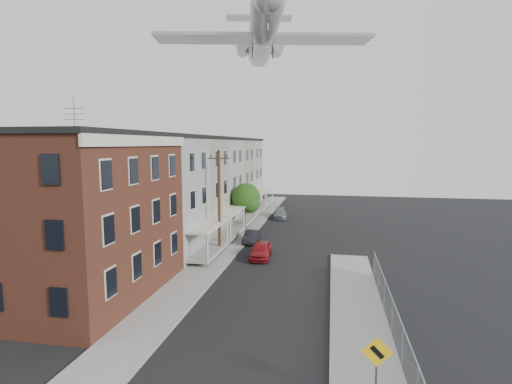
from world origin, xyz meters
TOP-DOWN VIEW (x-y plane):
  - ground at (0.00, 0.00)m, footprint 120.00×120.00m
  - sidewalk_left at (-5.50, 24.00)m, footprint 3.00×62.00m
  - sidewalk_right at (5.50, 6.00)m, footprint 3.00×26.00m
  - curb_left at (-4.05, 24.00)m, footprint 0.15×62.00m
  - curb_right at (4.05, 6.00)m, footprint 0.15×26.00m
  - corner_building at (-12.00, 7.00)m, footprint 10.31×12.30m
  - row_house_a at (-11.96, 16.50)m, footprint 11.98×7.00m
  - row_house_b at (-11.96, 23.50)m, footprint 11.98×7.00m
  - row_house_c at (-11.96, 30.50)m, footprint 11.98×7.00m
  - row_house_d at (-11.96, 37.50)m, footprint 11.98×7.00m
  - row_house_e at (-11.96, 44.50)m, footprint 11.98×7.00m
  - chainlink_fence at (7.00, 5.00)m, footprint 0.06×18.06m
  - warning_sign at (5.60, -1.03)m, footprint 1.10×0.11m
  - utility_pole at (-5.60, 18.00)m, footprint 1.80×0.26m
  - street_tree at (-5.27, 27.92)m, footprint 3.22×3.20m
  - car_near at (-1.80, 17.22)m, footprint 1.83×4.11m
  - car_mid at (-3.60, 22.15)m, footprint 1.35×3.64m
  - car_far at (-2.52, 35.45)m, footprint 2.19×4.29m
  - airplane at (-3.58, 28.10)m, footprint 21.90×25.03m

SIDE VIEW (x-z plane):
  - ground at x=0.00m, z-range 0.00..0.00m
  - sidewalk_left at x=-5.50m, z-range 0.00..0.12m
  - sidewalk_right at x=5.50m, z-range 0.00..0.12m
  - curb_left at x=-4.05m, z-range 0.00..0.14m
  - curb_right at x=4.05m, z-range 0.00..0.14m
  - car_mid at x=-3.60m, z-range 0.00..1.19m
  - car_far at x=-2.52m, z-range 0.00..1.19m
  - car_near at x=-1.80m, z-range 0.00..1.37m
  - chainlink_fence at x=7.00m, z-range 0.05..1.95m
  - warning_sign at x=5.60m, z-range 0.48..3.28m
  - street_tree at x=-5.27m, z-range 0.85..6.05m
  - utility_pole at x=-5.60m, z-range 0.17..9.17m
  - row_house_a at x=-11.96m, z-range -0.02..10.28m
  - row_house_b at x=-11.96m, z-range -0.02..10.28m
  - row_house_c at x=-11.96m, z-range -0.02..10.28m
  - row_house_d at x=-11.96m, z-range -0.02..10.28m
  - row_house_e at x=-11.96m, z-range -0.02..10.28m
  - corner_building at x=-12.00m, z-range -0.91..11.24m
  - airplane at x=-3.58m, z-range 17.38..24.58m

